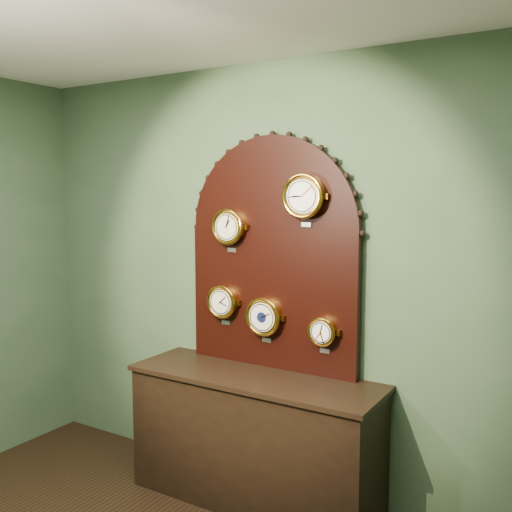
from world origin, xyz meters
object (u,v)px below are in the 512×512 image
Objects in this scene: roman_clock at (229,227)px; hygrometer at (223,302)px; shop_counter at (254,441)px; display_board at (272,246)px; tide_clock at (323,332)px; arabic_clock at (304,196)px; barometer at (264,317)px.

roman_clock reaches higher than hygrometer.
display_board reaches higher than shop_counter.
shop_counter is at bearing -27.85° from roman_clock.
tide_clock reaches higher than shop_counter.
roman_clock is 1.24× the size of tide_clock.
roman_clock is 0.92m from tide_clock.
hygrometer is (-0.34, 0.15, 0.84)m from shop_counter.
arabic_clock is 0.93m from hygrometer.
roman_clock is at bearing -167.00° from display_board.
display_board is 4.70× the size of arabic_clock.
shop_counter is 1.05× the size of display_board.
shop_counter is at bearing -24.10° from hygrometer.
barometer is (0.32, -0.00, -0.06)m from hygrometer.
display_board reaches higher than tide_clock.
roman_clock is 0.58m from arabic_clock.
arabic_clock is at bearing -0.09° from roman_clock.
roman_clock is 0.51m from hygrometer.
barometer is 0.42m from tide_clock.
barometer reaches higher than shop_counter.
display_board is 0.42m from arabic_clock.
tide_clock is (0.68, 0.00, -0.62)m from roman_clock.
display_board is at bearing 90.00° from shop_counter.
hygrometer is 0.75m from tide_clock.
arabic_clock is at bearing -0.09° from barometer.
tide_clock is at bearing 21.38° from shop_counter.
roman_clock reaches higher than tide_clock.
barometer is at bearing -106.70° from display_board.
arabic_clock reaches higher than tide_clock.
tide_clock is at bearing 0.28° from barometer.
shop_counter is at bearing -158.62° from tide_clock.
shop_counter is 0.92m from hygrometer.
barometer is at bearing 97.54° from shop_counter.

